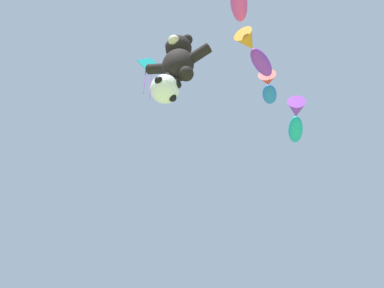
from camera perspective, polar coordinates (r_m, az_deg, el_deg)
The scene contains 6 objects.
teddy_bear_kite at distance 13.86m, azimuth -1.88°, elevation 11.18°, with size 2.26×0.99×2.29m.
soccer_ball_kite at distance 13.04m, azimuth -3.60°, elevation 7.32°, with size 0.99×0.99×0.91m.
fish_kite_violet at distance 16.11m, azimuth 8.36°, elevation 12.02°, with size 1.01×2.24×0.72m.
fish_kite_cobalt at distance 17.40m, azimuth 10.18°, elevation 7.47°, with size 0.88×1.56×0.70m.
fish_kite_teal at distance 19.17m, azimuth 13.68°, elevation 3.18°, with size 1.30×2.51×0.78m.
diamond_kite at distance 18.08m, azimuth -5.67°, elevation 10.02°, with size 0.81×0.92×2.91m.
Camera 1 is at (3.48, -3.09, 1.47)m, focal length 40.00 mm.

